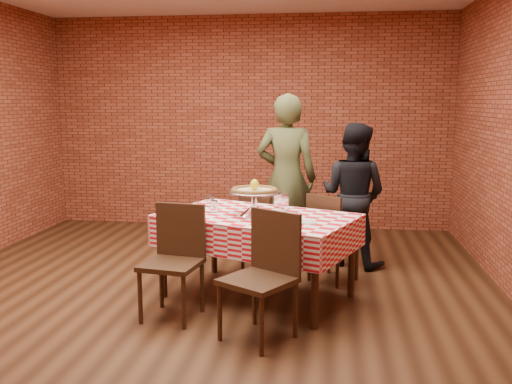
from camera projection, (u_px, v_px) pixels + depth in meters
The scene contains 19 objects.
ground at pixel (201, 298), 5.03m from camera, with size 6.00×6.00×0.00m, color black.
back_wall at pixel (249, 123), 7.73m from camera, with size 5.50×5.50×0.00m, color maroon.
table at pixel (257, 257), 5.02m from camera, with size 1.64×0.98×0.75m, color #392213.
tablecloth at pixel (257, 230), 4.98m from camera, with size 1.67×1.02×0.28m, color red, non-canonical shape.
pizza_stand at pixel (255, 203), 4.92m from camera, with size 0.47×0.47×0.21m, color silver, non-canonical shape.
pizza at pixel (254, 191), 4.90m from camera, with size 0.41×0.41×0.03m, color beige.
lemon at pixel (254, 185), 4.89m from camera, with size 0.07×0.07×0.10m, color yellow.
water_glass_left at pixel (214, 206), 5.06m from camera, with size 0.07×0.07×0.11m, color white.
water_glass_right at pixel (211, 201), 5.31m from camera, with size 0.07×0.07×0.11m, color white.
side_plate at pixel (308, 222), 4.62m from camera, with size 0.15×0.15×0.01m, color white.
sweetener_packet_a at pixel (308, 226), 4.51m from camera, with size 0.05×0.04×0.01m, color white.
sweetener_packet_b at pixel (313, 224), 4.57m from camera, with size 0.05×0.04×0.01m, color white.
condiment_caddy at pixel (281, 201), 5.20m from camera, with size 0.11×0.09×0.15m, color silver.
chair_near_left at pixel (171, 263), 4.51m from camera, with size 0.44×0.44×0.92m, color #392213, non-canonical shape.
chair_near_right at pixel (258, 278), 4.10m from camera, with size 0.46×0.46×0.94m, color #392213, non-canonical shape.
chair_far_left at pixel (265, 228), 5.87m from camera, with size 0.39×0.39×0.87m, color #392213, non-canonical shape.
chair_far_right at pixel (334, 237), 5.47m from camera, with size 0.39×0.39×0.87m, color #392213, non-canonical shape.
diner_olive at pixel (286, 178), 6.17m from camera, with size 0.67×0.44×1.83m, color #444B27.
diner_black at pixel (353, 195), 5.97m from camera, with size 0.74×0.58×1.53m, color black.
Camera 1 is at (1.13, -4.70, 1.76)m, focal length 39.29 mm.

